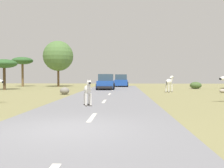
{
  "coord_description": "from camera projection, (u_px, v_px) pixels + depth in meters",
  "views": [
    {
      "loc": [
        1.61,
        -7.38,
        1.6
      ],
      "look_at": [
        0.69,
        13.36,
        0.92
      ],
      "focal_mm": 41.05,
      "sensor_mm": 36.0,
      "label": 1
    }
  ],
  "objects": [
    {
      "name": "lane_markings",
      "position": [
        78.0,
        137.0,
        6.47
      ],
      "size": [
        0.16,
        56.0,
        0.01
      ],
      "color": "silver",
      "rests_on": "road"
    },
    {
      "name": "tree_4",
      "position": [
        22.0,
        61.0,
        37.87
      ],
      "size": [
        3.07,
        3.07,
        4.37
      ],
      "color": "brown",
      "rests_on": "ground_plane"
    },
    {
      "name": "rock_1",
      "position": [
        223.0,
        91.0,
        23.81
      ],
      "size": [
        0.58,
        0.43,
        0.36
      ],
      "primitive_type": "ellipsoid",
      "color": "#A89E8C",
      "rests_on": "ground_plane"
    },
    {
      "name": "car_0",
      "position": [
        106.0,
        82.0,
        29.36
      ],
      "size": [
        2.06,
        4.36,
        1.74
      ],
      "rotation": [
        0.0,
        0.0,
        3.15
      ],
      "color": "#1E479E",
      "rests_on": "road"
    },
    {
      "name": "tree_3",
      "position": [
        58.0,
        56.0,
        37.23
      ],
      "size": [
        4.37,
        4.37,
        6.67
      ],
      "color": "brown",
      "rests_on": "ground_plane"
    },
    {
      "name": "tree_6",
      "position": [
        4.0,
        64.0,
        29.0
      ],
      "size": [
        2.87,
        2.87,
        3.47
      ],
      "color": "#4C3823",
      "rests_on": "ground_plane"
    },
    {
      "name": "bush_0",
      "position": [
        196.0,
        85.0,
        31.33
      ],
      "size": [
        1.41,
        1.27,
        0.84
      ],
      "primitive_type": "ellipsoid",
      "color": "#425B2D",
      "rests_on": "ground_plane"
    },
    {
      "name": "rock_0",
      "position": [
        65.0,
        91.0,
        21.81
      ],
      "size": [
        0.8,
        0.79,
        0.62
      ],
      "primitive_type": "ellipsoid",
      "color": "gray",
      "rests_on": "ground_plane"
    },
    {
      "name": "zebra_4",
      "position": [
        169.0,
        82.0,
        24.95
      ],
      "size": [
        1.17,
        1.56,
        1.65
      ],
      "rotation": [
        0.0,
        0.0,
        5.7
      ],
      "color": "silver",
      "rests_on": "ground_plane"
    },
    {
      "name": "car_1",
      "position": [
        121.0,
        81.0,
        36.88
      ],
      "size": [
        2.02,
        4.34,
        1.74
      ],
      "rotation": [
        0.0,
        0.0,
        0.0
      ],
      "color": "#1E479E",
      "rests_on": "road"
    },
    {
      "name": "ground_plane",
      "position": [
        68.0,
        130.0,
        7.49
      ],
      "size": [
        90.0,
        90.0,
        0.0
      ],
      "primitive_type": "plane",
      "color": "olive"
    },
    {
      "name": "zebra_0",
      "position": [
        88.0,
        90.0,
        13.18
      ],
      "size": [
        0.62,
        1.42,
        1.37
      ],
      "rotation": [
        0.0,
        0.0,
        3.41
      ],
      "color": "silver",
      "rests_on": "road"
    },
    {
      "name": "road",
      "position": [
        84.0,
        129.0,
        7.47
      ],
      "size": [
        6.0,
        64.0,
        0.05
      ],
      "primitive_type": "cube",
      "color": "slate",
      "rests_on": "ground_plane"
    }
  ]
}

